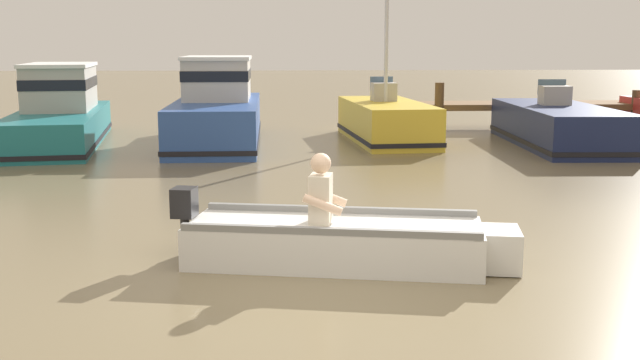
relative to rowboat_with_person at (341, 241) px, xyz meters
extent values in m
plane|color=#7A6B4C|center=(-0.18, -1.08, -0.25)|extent=(120.00, 120.00, 0.00)
cube|color=brown|center=(8.82, 12.84, 0.39)|extent=(11.39, 1.50, 0.16)
cylinder|color=brown|center=(3.52, 12.14, 0.40)|extent=(0.24, 0.24, 1.31)
cylinder|color=brown|center=(8.82, 12.14, 0.30)|extent=(0.24, 0.24, 1.09)
cube|color=white|center=(-0.07, 0.01, -0.03)|extent=(3.25, 1.65, 0.44)
cube|color=white|center=(1.63, -0.31, -0.03)|extent=(0.50, 0.67, 0.42)
cube|color=gray|center=(0.03, 0.51, 0.22)|extent=(3.00, 0.64, 0.08)
cube|color=gray|center=(-0.16, -0.49, 0.22)|extent=(3.00, 0.64, 0.08)
cube|color=white|center=(-0.17, 0.03, 0.15)|extent=(0.46, 1.05, 0.06)
cylinder|color=black|center=(-1.69, 0.32, 0.02)|extent=(0.12, 0.12, 0.54)
cube|color=black|center=(-1.69, 0.32, 0.37)|extent=(0.29, 0.32, 0.32)
cube|color=beige|center=(-0.22, 0.04, 0.45)|extent=(0.28, 0.37, 0.52)
sphere|color=beige|center=(-0.22, 0.04, 0.83)|extent=(0.22, 0.22, 0.22)
cylinder|color=beige|center=(-0.13, 0.25, 0.43)|extent=(0.43, 0.17, 0.23)
cylinder|color=beige|center=(-0.21, -0.19, 0.43)|extent=(0.43, 0.17, 0.23)
cube|color=#1E727A|center=(-5.78, 10.14, 0.14)|extent=(2.68, 6.60, 0.77)
cube|color=black|center=(-5.78, 10.14, -0.11)|extent=(2.72, 6.65, 0.10)
cube|color=#B2ADA3|center=(-5.86, 10.71, 1.02)|extent=(1.77, 2.86, 1.00)
cube|color=black|center=(-5.86, 10.71, 1.15)|extent=(1.81, 2.90, 0.24)
cube|color=white|center=(-5.86, 10.71, 1.56)|extent=(1.86, 3.00, 0.08)
cube|color=#2D519E|center=(-2.12, 10.04, 0.25)|extent=(1.98, 5.82, 1.01)
cube|color=black|center=(-2.12, 10.04, -0.07)|extent=(2.03, 5.86, 0.10)
cube|color=beige|center=(-2.13, 10.56, 1.22)|extent=(1.52, 2.45, 0.93)
cube|color=black|center=(-2.13, 10.56, 1.34)|extent=(1.55, 2.48, 0.24)
cube|color=white|center=(-2.13, 10.56, 1.73)|extent=(1.59, 2.58, 0.08)
cube|color=gold|center=(1.89, 10.42, 0.22)|extent=(2.00, 4.54, 0.93)
cube|color=black|center=(1.89, 10.42, -0.09)|extent=(2.04, 4.58, 0.10)
cube|color=#B2ADA3|center=(1.86, 10.75, 0.90)|extent=(0.61, 0.55, 0.44)
cube|color=slate|center=(1.84, 11.01, 1.08)|extent=(0.57, 0.09, 0.36)
cylinder|color=silver|center=(1.88, 10.53, 2.10)|extent=(0.10, 0.10, 2.84)
cube|color=#19234C|center=(5.72, 9.34, 0.20)|extent=(2.05, 5.23, 0.91)
cube|color=black|center=(5.72, 9.34, -0.09)|extent=(2.09, 5.27, 0.10)
cube|color=#B2ADA3|center=(5.73, 9.73, 0.88)|extent=(0.67, 0.52, 0.44)
cube|color=slate|center=(5.74, 9.99, 1.06)|extent=(0.66, 0.06, 0.36)
camera|label=1|loc=(-0.62, -7.96, 2.08)|focal=43.30mm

